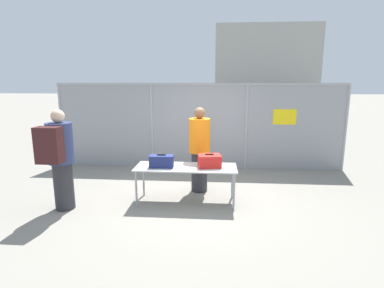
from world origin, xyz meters
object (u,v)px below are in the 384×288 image
inspection_table (186,169)px  security_worker_near (199,149)px  utility_trailer (266,137)px  traveler_hooded (59,156)px  suitcase_red (209,161)px  suitcase_navy (162,161)px

inspection_table → security_worker_near: bearing=71.2°
utility_trailer → security_worker_near: bearing=-116.0°
traveler_hooded → security_worker_near: bearing=10.5°
suitcase_red → utility_trailer: suitcase_red is taller
security_worker_near → traveler_hooded: bearing=25.6°
suitcase_navy → utility_trailer: 5.81m
suitcase_red → traveler_hooded: 2.74m
suitcase_red → security_worker_near: 0.68m
suitcase_red → traveler_hooded: size_ratio=0.25×
suitcase_red → inspection_table: bearing=-176.7°
suitcase_red → security_worker_near: bearing=109.5°
security_worker_near → suitcase_red: bearing=109.2°
utility_trailer → suitcase_red: bearing=-110.8°
suitcase_red → traveler_hooded: bearing=-168.2°
inspection_table → utility_trailer: utility_trailer is taller
suitcase_navy → utility_trailer: size_ratio=0.14×
security_worker_near → utility_trailer: security_worker_near is taller
suitcase_navy → security_worker_near: bearing=46.7°
suitcase_navy → utility_trailer: (2.81, 5.07, -0.40)m
inspection_table → traveler_hooded: bearing=-166.6°
security_worker_near → inspection_table: bearing=70.9°
suitcase_navy → inspection_table: bearing=8.1°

